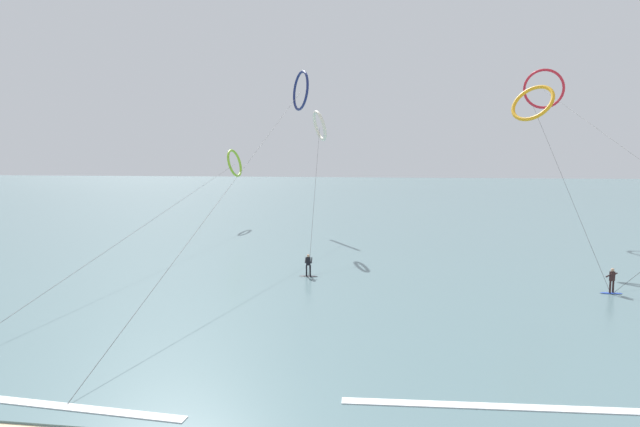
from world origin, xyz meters
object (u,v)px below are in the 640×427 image
object	(u,v)px
kite_ivory	(320,126)
kite_amber	(533,103)
surfer_cobalt	(612,283)
kite_crimson	(544,89)
kite_lime	(234,163)
kite_navy	(300,91)
surfer_charcoal	(308,267)

from	to	relation	value
kite_ivory	kite_amber	xyz separation A→B (m)	(19.83, -2.72, 1.76)
surfer_cobalt	kite_crimson	bearing A→B (deg)	53.49
kite_lime	kite_amber	distance (m)	37.21
surfer_cobalt	kite_lime	size ratio (longest dim) A/B	0.03
kite_ivory	kite_navy	bearing A→B (deg)	-7.03
kite_navy	kite_lime	bearing A→B (deg)	-109.81
kite_lime	kite_amber	bearing A→B (deg)	-108.85
kite_crimson	surfer_charcoal	bearing A→B (deg)	74.53
surfer_cobalt	surfer_charcoal	world-z (taller)	same
kite_ivory	kite_amber	distance (m)	20.09
kite_crimson	kite_navy	bearing A→B (deg)	19.15
surfer_cobalt	kite_navy	bearing A→B (deg)	97.64
kite_navy	kite_amber	bearing A→B (deg)	23.12
surfer_cobalt	kite_lime	world-z (taller)	kite_lime
kite_lime	kite_crimson	size ratio (longest dim) A/B	1.03
surfer_cobalt	kite_ivory	bearing A→B (deg)	110.06
surfer_charcoal	kite_navy	size ratio (longest dim) A/B	0.03
surfer_charcoal	kite_amber	xyz separation A→B (m)	(18.52, 12.48, 12.98)
kite_amber	kite_navy	world-z (taller)	kite_navy
surfer_cobalt	kite_ivory	size ratio (longest dim) A/B	0.10
surfer_cobalt	kite_amber	xyz separation A→B (m)	(-2.08, 14.67, 12.98)
surfer_charcoal	kite_amber	size ratio (longest dim) A/B	0.10
surfer_cobalt	kite_lime	distance (m)	47.32
kite_lime	kite_amber	xyz separation A→B (m)	(32.93, -16.34, 5.77)
surfer_cobalt	kite_ivory	world-z (taller)	kite_ivory
surfer_cobalt	kite_crimson	size ratio (longest dim) A/B	0.03
surfer_charcoal	kite_lime	distance (m)	33.01
kite_ivory	kite_navy	world-z (taller)	kite_navy
kite_amber	surfer_cobalt	bearing A→B (deg)	-39.56
kite_crimson	surfer_cobalt	bearing A→B (deg)	109.49
kite_navy	kite_crimson	bearing A→B (deg)	54.04
kite_lime	kite_ivory	xyz separation A→B (m)	(13.10, -13.62, 4.01)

